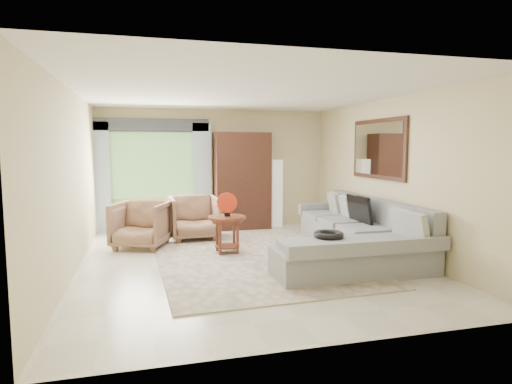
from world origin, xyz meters
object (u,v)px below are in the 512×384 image
object	(u,v)px
sectional_sofa	(355,239)
tv_screen	(359,209)
armchair_right	(194,218)
floor_lamp	(276,193)
coffee_table	(227,234)
armchair_left	(141,225)
potted_plant	(120,222)
armoire	(242,181)

from	to	relation	value
sectional_sofa	tv_screen	bearing A→B (deg)	54.58
armchair_right	floor_lamp	xyz separation A→B (m)	(1.95, 0.95, 0.33)
tv_screen	coffee_table	size ratio (longest dim) A/B	1.17
armchair_left	tv_screen	bearing A→B (deg)	3.43
coffee_table	armchair_left	xyz separation A→B (m)	(-1.40, 0.82, 0.08)
tv_screen	floor_lamp	bearing A→B (deg)	105.17
coffee_table	potted_plant	bearing A→B (deg)	129.60
potted_plant	floor_lamp	distance (m)	3.43
armchair_right	potted_plant	bearing A→B (deg)	145.29
coffee_table	armchair_right	world-z (taller)	armchair_right
armchair_right	armoire	size ratio (longest dim) A/B	0.44
sectional_sofa	armchair_left	bearing A→B (deg)	155.44
armchair_left	floor_lamp	world-z (taller)	floor_lamp
armoire	potted_plant	bearing A→B (deg)	178.86
coffee_table	floor_lamp	bearing A→B (deg)	55.28
tv_screen	armchair_right	bearing A→B (deg)	148.34
floor_lamp	armoire	bearing A→B (deg)	-175.71
armchair_left	armchair_right	xyz separation A→B (m)	(1.00, 0.46, 0.01)
sectional_sofa	coffee_table	world-z (taller)	sectional_sofa
coffee_table	armoire	world-z (taller)	armoire
tv_screen	potted_plant	distance (m)	4.86
coffee_table	armchair_left	bearing A→B (deg)	149.51
armchair_left	potted_plant	xyz separation A→B (m)	(-0.44, 1.40, -0.17)
tv_screen	coffee_table	xyz separation A→B (m)	(-2.25, 0.35, -0.39)
armchair_left	floor_lamp	xyz separation A→B (m)	(2.95, 1.41, 0.34)
sectional_sofa	armchair_right	size ratio (longest dim) A/B	3.73
coffee_table	floor_lamp	distance (m)	2.75
sectional_sofa	floor_lamp	xyz separation A→B (m)	(-0.43, 2.96, 0.47)
sectional_sofa	armchair_left	size ratio (longest dim) A/B	3.82
armoire	armchair_right	bearing A→B (deg)	-142.42
armchair_right	armoire	distance (m)	1.58
tv_screen	armchair_right	size ratio (longest dim) A/B	0.80
tv_screen	coffee_table	bearing A→B (deg)	171.25
armchair_right	potted_plant	distance (m)	1.73
potted_plant	armoire	xyz separation A→B (m)	(2.59, -0.05, 0.81)
sectional_sofa	armchair_left	xyz separation A→B (m)	(-3.38, 1.55, 0.13)
coffee_table	armchair_left	size ratio (longest dim) A/B	0.70
armchair_left	armoire	size ratio (longest dim) A/B	0.43
armchair_right	floor_lamp	bearing A→B (deg)	24.25
armchair_left	armoire	world-z (taller)	armoire
armoire	floor_lamp	bearing A→B (deg)	4.29
potted_plant	armoire	bearing A→B (deg)	-1.14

